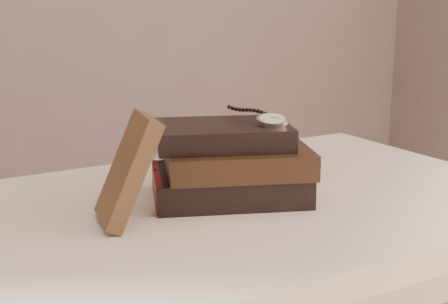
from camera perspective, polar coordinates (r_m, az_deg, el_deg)
table at (r=1.03m, az=-0.53°, el=-9.26°), size 1.00×0.60×0.75m
book_stack at (r=1.01m, az=0.57°, el=-1.07°), size 0.27×0.24×0.12m
journal at (r=0.90m, az=-8.36°, el=-1.56°), size 0.10×0.11×0.15m
pocket_watch at (r=1.00m, az=3.97°, el=2.85°), size 0.06×0.15×0.02m
eyeglasses at (r=1.07m, az=-4.51°, el=0.43°), size 0.13×0.14×0.05m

